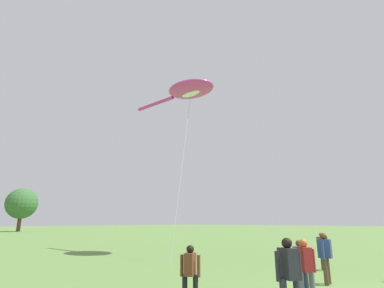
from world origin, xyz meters
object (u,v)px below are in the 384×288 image
person_redhead_woman (325,254)px  tree_shrub_far (22,204)px  person_brown_coat (300,262)px  person_photographer (289,273)px  big_show_kite (189,90)px  person_child_front (190,271)px  person_grey_haired_man (305,266)px  person_tall_center (323,248)px

person_redhead_woman → tree_shrub_far: (11.28, 65.52, 4.67)m
tree_shrub_far → person_brown_coat: bearing=-101.3°
person_photographer → tree_shrub_far: 68.46m
big_show_kite → person_brown_coat: size_ratio=7.94×
person_child_front → tree_shrub_far: tree_shrub_far is taller
person_child_front → big_show_kite: bearing=17.4°
person_child_front → person_brown_coat: bearing=-49.0°
person_redhead_woman → person_child_front: bearing=67.2°
big_show_kite → person_child_front: bearing=-48.4°
tree_shrub_far → person_grey_haired_man: bearing=-102.1°
big_show_kite → person_redhead_woman: 14.67m
person_child_front → tree_shrub_far: (16.30, 64.22, 4.78)m
big_show_kite → person_child_front: 16.02m
person_child_front → person_photographer: bearing=-102.8°
person_child_front → tree_shrub_far: size_ratio=0.16×
person_brown_coat → person_tall_center: bearing=-45.1°
big_show_kite → person_tall_center: (-0.83, -8.68, -10.20)m
person_redhead_woman → person_tall_center: bearing=-76.0°
person_brown_coat → person_grey_haired_man: bearing=150.4°
person_tall_center → person_child_front: 7.97m
person_grey_haired_man → tree_shrub_far: bearing=24.8°
person_redhead_woman → person_child_front: (-5.02, 1.30, -0.11)m
big_show_kite → tree_shrub_far: (7.50, 55.62, -5.49)m
person_brown_coat → person_photographer: person_photographer is taller
person_tall_center → person_child_front: person_tall_center is taller
tree_shrub_far → person_redhead_woman: bearing=-99.8°
person_redhead_woman → person_brown_coat: bearing=81.4°
person_grey_haired_man → person_child_front: (-2.08, 1.92, -0.08)m
person_photographer → tree_shrub_far: (15.73, 66.47, 4.65)m
big_show_kite → person_grey_haired_man: 16.11m
person_tall_center → person_photographer: (-7.41, -2.17, 0.07)m
person_redhead_woman → person_tall_center: (2.96, 1.21, -0.05)m
person_photographer → person_grey_haired_man: size_ratio=1.06×
person_redhead_woman → tree_shrub_far: 66.65m
person_brown_coat → person_child_front: (-3.18, 1.29, -0.02)m
person_photographer → person_grey_haired_man: 1.55m
person_child_front → tree_shrub_far: 66.43m
person_brown_coat → tree_shrub_far: tree_shrub_far is taller
person_redhead_woman → person_photographer: person_photographer is taller
person_grey_haired_man → person_photographer: bearing=139.3°
person_tall_center → person_child_front: size_ratio=1.08×
big_show_kite → tree_shrub_far: 56.39m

